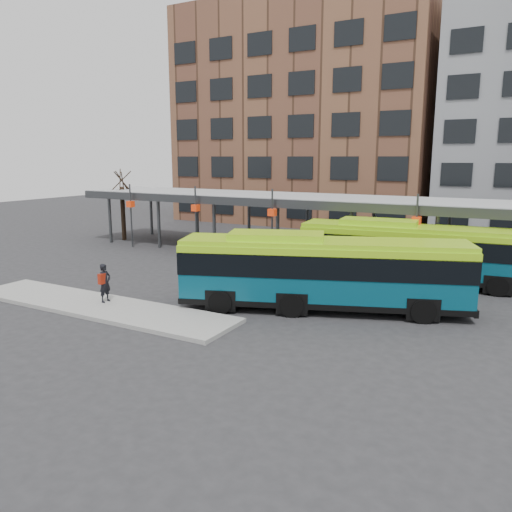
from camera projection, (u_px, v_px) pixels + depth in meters
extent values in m
plane|color=#28282B|center=(234.00, 308.00, 22.84)|extent=(120.00, 120.00, 0.00)
cube|color=gray|center=(98.00, 306.00, 22.83)|extent=(14.00, 3.00, 0.18)
cube|color=#999B9E|center=(335.00, 200.00, 33.23)|extent=(40.00, 6.00, 0.35)
cube|color=#383A3D|center=(318.00, 206.00, 30.68)|extent=(40.00, 0.15, 0.55)
cylinder|color=#383A3D|center=(110.00, 219.00, 39.99)|extent=(0.24, 0.24, 3.80)
cylinder|color=#383A3D|center=(151.00, 213.00, 44.29)|extent=(0.24, 0.24, 3.80)
cylinder|color=#383A3D|center=(159.00, 223.00, 37.63)|extent=(0.24, 0.24, 3.80)
cylinder|color=#383A3D|center=(197.00, 216.00, 41.93)|extent=(0.24, 0.24, 3.80)
cylinder|color=#383A3D|center=(214.00, 227.00, 35.27)|extent=(0.24, 0.24, 3.80)
cylinder|color=#383A3D|center=(249.00, 220.00, 39.57)|extent=(0.24, 0.24, 3.80)
cylinder|color=#383A3D|center=(277.00, 232.00, 32.91)|extent=(0.24, 0.24, 3.80)
cylinder|color=#383A3D|center=(307.00, 224.00, 37.21)|extent=(0.24, 0.24, 3.80)
cylinder|color=#383A3D|center=(351.00, 238.00, 30.55)|extent=(0.24, 0.24, 3.80)
cylinder|color=#383A3D|center=(373.00, 228.00, 34.85)|extent=(0.24, 0.24, 3.80)
cylinder|color=#383A3D|center=(436.00, 245.00, 28.19)|extent=(0.24, 0.24, 3.80)
cylinder|color=#383A3D|center=(449.00, 233.00, 32.49)|extent=(0.24, 0.24, 3.80)
cylinder|color=#383A3D|center=(131.00, 216.00, 37.79)|extent=(0.12, 0.12, 4.80)
cube|color=red|center=(130.00, 204.00, 37.61)|extent=(0.45, 0.45, 0.45)
cylinder|color=#383A3D|center=(196.00, 221.00, 34.96)|extent=(0.12, 0.12, 4.80)
cube|color=red|center=(196.00, 208.00, 34.78)|extent=(0.45, 0.45, 0.45)
cylinder|color=#383A3D|center=(272.00, 226.00, 32.12)|extent=(0.12, 0.12, 4.80)
cube|color=red|center=(272.00, 212.00, 31.95)|extent=(0.45, 0.45, 0.45)
cylinder|color=#383A3D|center=(415.00, 237.00, 27.88)|extent=(0.12, 0.12, 4.80)
cube|color=red|center=(416.00, 221.00, 27.70)|extent=(0.45, 0.45, 0.45)
cylinder|color=black|center=(123.00, 214.00, 41.22)|extent=(0.36, 0.36, 4.40)
cylinder|color=black|center=(122.00, 182.00, 40.67)|extent=(0.08, 1.63, 1.59)
cylinder|color=black|center=(122.00, 182.00, 40.80)|extent=(1.63, 0.13, 1.59)
cylinder|color=black|center=(120.00, 182.00, 40.76)|extent=(0.15, 1.63, 1.59)
cylinder|color=black|center=(121.00, 182.00, 40.63)|extent=(1.63, 0.10, 1.59)
cube|color=brown|center=(309.00, 117.00, 52.93)|extent=(26.00, 14.00, 22.00)
cube|color=#08455A|center=(323.00, 273.00, 22.25)|extent=(12.71, 6.77, 2.62)
cube|color=black|center=(323.00, 262.00, 22.15)|extent=(12.78, 6.85, 1.00)
cube|color=#9AD816|center=(323.00, 242.00, 21.98)|extent=(12.67, 6.67, 0.21)
cube|color=#9AD816|center=(276.00, 236.00, 22.25)|extent=(4.58, 3.21, 0.37)
cube|color=black|center=(322.00, 299.00, 22.48)|extent=(12.79, 6.85, 0.25)
cylinder|color=black|center=(423.00, 311.00, 20.62)|extent=(1.09, 0.65, 1.05)
cylinder|color=black|center=(414.00, 295.00, 23.09)|extent=(1.09, 0.65, 1.05)
cylinder|color=black|center=(292.00, 305.00, 21.43)|extent=(1.09, 0.65, 1.05)
cylinder|color=black|center=(296.00, 290.00, 23.90)|extent=(1.09, 0.65, 1.05)
cylinder|color=black|center=(220.00, 302.00, 21.89)|extent=(1.09, 0.65, 1.05)
cylinder|color=black|center=(232.00, 287.00, 24.37)|extent=(1.09, 0.65, 1.05)
cube|color=#08455A|center=(416.00, 253.00, 27.11)|extent=(12.48, 3.77, 2.56)
cube|color=black|center=(416.00, 244.00, 27.01)|extent=(12.53, 3.83, 0.97)
cube|color=#9AD816|center=(417.00, 228.00, 26.84)|extent=(12.47, 3.66, 0.20)
cube|color=#9AD816|center=(379.00, 223.00, 27.59)|extent=(4.26, 2.24, 0.36)
cube|color=black|center=(414.00, 274.00, 27.33)|extent=(12.54, 3.83, 0.25)
cylinder|color=black|center=(498.00, 286.00, 24.63)|extent=(1.05, 0.41, 1.02)
cylinder|color=black|center=(496.00, 275.00, 26.88)|extent=(1.05, 0.41, 1.02)
cylinder|color=black|center=(388.00, 276.00, 26.67)|extent=(1.05, 0.41, 1.02)
cylinder|color=black|center=(394.00, 267.00, 28.93)|extent=(1.05, 0.41, 1.02)
cylinder|color=black|center=(332.00, 271.00, 27.85)|extent=(1.05, 0.41, 1.02)
cylinder|color=black|center=(342.00, 263.00, 30.11)|extent=(1.05, 0.41, 1.02)
imported|color=black|center=(105.00, 283.00, 23.00)|extent=(0.45, 0.67, 1.80)
cube|color=maroon|center=(102.00, 279.00, 22.80)|extent=(0.20, 0.34, 0.48)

